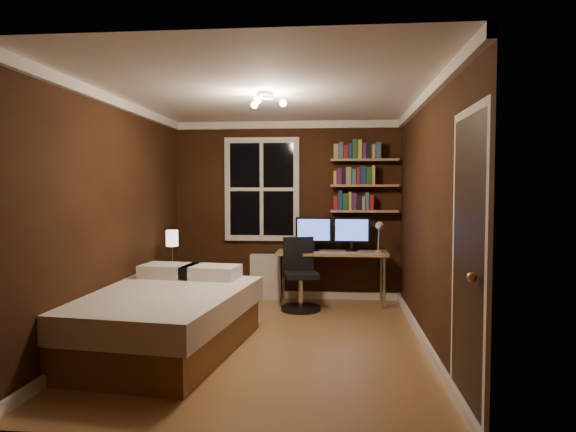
# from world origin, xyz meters

# --- Properties ---
(floor) EXTENTS (4.20, 4.20, 0.00)m
(floor) POSITION_xyz_m (0.00, 0.00, 0.00)
(floor) COLOR olive
(floor) RESTS_ON ground
(wall_back) EXTENTS (3.20, 0.04, 2.50)m
(wall_back) POSITION_xyz_m (0.00, 2.10, 1.25)
(wall_back) COLOR black
(wall_back) RESTS_ON ground
(wall_left) EXTENTS (0.04, 4.20, 2.50)m
(wall_left) POSITION_xyz_m (-1.60, 0.00, 1.25)
(wall_left) COLOR black
(wall_left) RESTS_ON ground
(wall_right) EXTENTS (0.04, 4.20, 2.50)m
(wall_right) POSITION_xyz_m (1.60, 0.00, 1.25)
(wall_right) COLOR black
(wall_right) RESTS_ON ground
(ceiling) EXTENTS (3.20, 4.20, 0.02)m
(ceiling) POSITION_xyz_m (0.00, 0.00, 2.50)
(ceiling) COLOR white
(ceiling) RESTS_ON wall_back
(window) EXTENTS (1.06, 0.06, 1.46)m
(window) POSITION_xyz_m (-0.35, 2.06, 1.55)
(window) COLOR silver
(window) RESTS_ON wall_back
(door) EXTENTS (0.03, 0.82, 2.05)m
(door) POSITION_xyz_m (1.59, -1.55, 1.02)
(door) COLOR black
(door) RESTS_ON ground
(door_knob) EXTENTS (0.06, 0.06, 0.06)m
(door_knob) POSITION_xyz_m (1.55, -1.85, 1.00)
(door_knob) COLOR tan
(door_knob) RESTS_ON door
(ceiling_fixture) EXTENTS (0.44, 0.44, 0.18)m
(ceiling_fixture) POSITION_xyz_m (0.00, -0.10, 2.40)
(ceiling_fixture) COLOR beige
(ceiling_fixture) RESTS_ON ceiling
(bookshelf_lower) EXTENTS (0.92, 0.22, 0.03)m
(bookshelf_lower) POSITION_xyz_m (1.08, 1.98, 1.25)
(bookshelf_lower) COLOR #9C774B
(bookshelf_lower) RESTS_ON wall_back
(books_row_lower) EXTENTS (0.54, 0.16, 0.23)m
(books_row_lower) POSITION_xyz_m (1.08, 1.98, 1.38)
(books_row_lower) COLOR maroon
(books_row_lower) RESTS_ON bookshelf_lower
(bookshelf_middle) EXTENTS (0.92, 0.22, 0.03)m
(bookshelf_middle) POSITION_xyz_m (1.08, 1.98, 1.60)
(bookshelf_middle) COLOR #9C774B
(bookshelf_middle) RESTS_ON wall_back
(books_row_middle) EXTENTS (0.54, 0.16, 0.23)m
(books_row_middle) POSITION_xyz_m (1.08, 1.98, 1.73)
(books_row_middle) COLOR navy
(books_row_middle) RESTS_ON bookshelf_middle
(bookshelf_upper) EXTENTS (0.92, 0.22, 0.03)m
(bookshelf_upper) POSITION_xyz_m (1.08, 1.98, 1.95)
(bookshelf_upper) COLOR #9C774B
(bookshelf_upper) RESTS_ON wall_back
(books_row_upper) EXTENTS (0.60, 0.16, 0.23)m
(books_row_upper) POSITION_xyz_m (1.08, 1.98, 2.08)
(books_row_upper) COLOR #225027
(books_row_upper) RESTS_ON bookshelf_upper
(bed) EXTENTS (1.76, 2.27, 0.72)m
(bed) POSITION_xyz_m (-1.00, -0.40, 0.31)
(bed) COLOR brown
(bed) RESTS_ON ground
(nightstand) EXTENTS (0.61, 0.61, 0.61)m
(nightstand) POSITION_xyz_m (-1.33, 1.05, 0.30)
(nightstand) COLOR brown
(nightstand) RESTS_ON ground
(bedside_lamp) EXTENTS (0.15, 0.15, 0.44)m
(bedside_lamp) POSITION_xyz_m (-1.33, 1.05, 0.83)
(bedside_lamp) COLOR white
(bedside_lamp) RESTS_ON nightstand
(radiator) EXTENTS (0.42, 0.15, 0.63)m
(radiator) POSITION_xyz_m (-0.29, 1.99, 0.32)
(radiator) COLOR silver
(radiator) RESTS_ON ground
(desk) EXTENTS (1.49, 0.56, 0.71)m
(desk) POSITION_xyz_m (0.64, 1.80, 0.65)
(desk) COLOR #9C774B
(desk) RESTS_ON ground
(monitor_left) EXTENTS (0.50, 0.12, 0.46)m
(monitor_left) POSITION_xyz_m (0.39, 1.87, 0.94)
(monitor_left) COLOR black
(monitor_left) RESTS_ON desk
(monitor_right) EXTENTS (0.50, 0.12, 0.46)m
(monitor_right) POSITION_xyz_m (0.91, 1.87, 0.94)
(monitor_right) COLOR black
(monitor_right) RESTS_ON desk
(desk_lamp) EXTENTS (0.14, 0.32, 0.44)m
(desk_lamp) POSITION_xyz_m (1.26, 1.69, 0.93)
(desk_lamp) COLOR silver
(desk_lamp) RESTS_ON desk
(office_chair) EXTENTS (0.51, 0.51, 0.93)m
(office_chair) POSITION_xyz_m (0.24, 1.39, 0.34)
(office_chair) COLOR black
(office_chair) RESTS_ON ground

